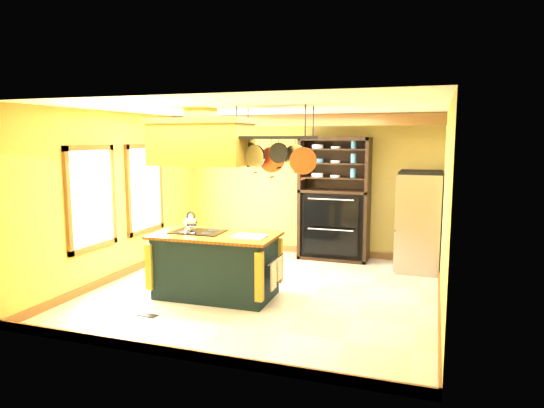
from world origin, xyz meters
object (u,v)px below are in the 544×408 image
Objects in this scene: kitchen_island at (216,264)px; range_hood at (201,140)px; pot_rack at (276,147)px; refrigerator at (418,224)px; hutch at (334,212)px.

range_hood is (-0.20, -0.00, 1.78)m from kitchen_island.
range_hood is at bearing -180.00° from pot_rack.
refrigerator is at bearing 53.39° from pot_rack.
pot_rack is 0.50× the size of hutch.
kitchen_island is 3.64m from refrigerator.
refrigerator is 0.73× the size of hutch.
refrigerator is at bearing 40.58° from kitchen_island.
range_hood is at bearing -140.32° from refrigerator.
pot_rack is at bearing -126.61° from refrigerator.
kitchen_island is at bearing 0.21° from range_hood.
pot_rack is 3.05m from hutch.
refrigerator is at bearing 39.68° from range_hood.
refrigerator is 1.58m from hutch.
hutch is (1.37, 2.76, -1.36)m from range_hood.
range_hood reaches higher than kitchen_island.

